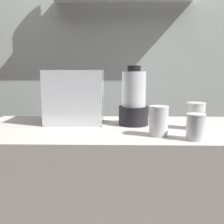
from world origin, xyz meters
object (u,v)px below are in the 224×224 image
Objects in this scene: juice_cup_carrot_left at (196,128)px; juice_cup_carrot_middle at (196,118)px; carrot_display_bin at (75,106)px; blender_pitcher at (134,101)px; juice_cup_carrot_far_left at (159,123)px.

juice_cup_carrot_middle reaches higher than juice_cup_carrot_left.
blender_pitcher reaches higher than carrot_display_bin.
blender_pitcher is 2.34× the size of juice_cup_carrot_far_left.
juice_cup_carrot_far_left is (0.42, -0.30, -0.04)m from carrot_display_bin.
juice_cup_carrot_left is 0.84× the size of juice_cup_carrot_middle.
carrot_display_bin is 2.33× the size of juice_cup_carrot_middle.
blender_pitcher is 0.27m from juice_cup_carrot_far_left.
juice_cup_carrot_far_left is at bearing -67.62° from blender_pitcher.
carrot_display_bin is 0.52m from juice_cup_carrot_far_left.
blender_pitcher is at bearing 128.37° from juice_cup_carrot_left.
blender_pitcher is 0.33m from juice_cup_carrot_middle.
juice_cup_carrot_left is 0.22m from juice_cup_carrot_middle.
juice_cup_carrot_middle is at bearing -17.50° from blender_pitcher.
carrot_display_bin is at bearing 169.76° from blender_pitcher.
juice_cup_carrot_far_left reaches higher than juice_cup_carrot_left.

